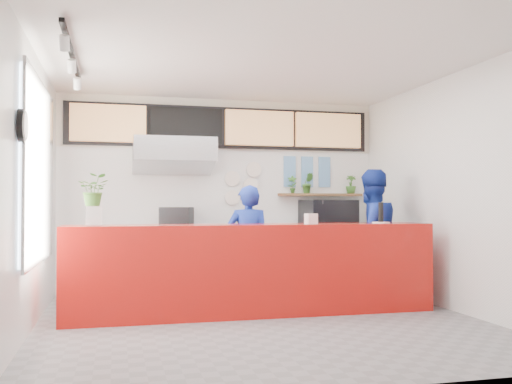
{
  "coord_description": "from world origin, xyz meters",
  "views": [
    {
      "loc": [
        -1.64,
        -6.35,
        1.34
      ],
      "look_at": [
        0.1,
        0.7,
        1.5
      ],
      "focal_mm": 40.0,
      "sensor_mm": 36.0,
      "label": 1
    }
  ],
  "objects_px": {
    "espresso_machine": "(328,216)",
    "staff_center": "(248,245)",
    "service_counter": "(254,269)",
    "panini_oven": "(177,221)",
    "pepper_mill": "(381,212)",
    "staff_right": "(371,235)"
  },
  "relations": [
    {
      "from": "staff_center",
      "to": "espresso_machine",
      "type": "bearing_deg",
      "value": -130.56
    },
    {
      "from": "staff_right",
      "to": "espresso_machine",
      "type": "bearing_deg",
      "value": -92.26
    },
    {
      "from": "staff_center",
      "to": "staff_right",
      "type": "height_order",
      "value": "staff_right"
    },
    {
      "from": "panini_oven",
      "to": "staff_center",
      "type": "distance_m",
      "value": 1.47
    },
    {
      "from": "espresso_machine",
      "to": "pepper_mill",
      "type": "distance_m",
      "value": 1.81
    },
    {
      "from": "staff_right",
      "to": "pepper_mill",
      "type": "height_order",
      "value": "staff_right"
    },
    {
      "from": "espresso_machine",
      "to": "staff_right",
      "type": "distance_m",
      "value": 1.22
    },
    {
      "from": "panini_oven",
      "to": "espresso_machine",
      "type": "height_order",
      "value": "espresso_machine"
    },
    {
      "from": "service_counter",
      "to": "staff_right",
      "type": "distance_m",
      "value": 1.98
    },
    {
      "from": "panini_oven",
      "to": "staff_center",
      "type": "bearing_deg",
      "value": -38.0
    },
    {
      "from": "service_counter",
      "to": "staff_center",
      "type": "bearing_deg",
      "value": 83.42
    },
    {
      "from": "service_counter",
      "to": "pepper_mill",
      "type": "bearing_deg",
      "value": -0.38
    },
    {
      "from": "staff_center",
      "to": "staff_right",
      "type": "bearing_deg",
      "value": -167.14
    },
    {
      "from": "staff_center",
      "to": "pepper_mill",
      "type": "height_order",
      "value": "staff_center"
    },
    {
      "from": "staff_center",
      "to": "pepper_mill",
      "type": "relative_size",
      "value": 6.28
    },
    {
      "from": "service_counter",
      "to": "staff_center",
      "type": "relative_size",
      "value": 2.82
    },
    {
      "from": "panini_oven",
      "to": "staff_center",
      "type": "xyz_separation_m",
      "value": [
        0.82,
        -1.18,
        -0.3
      ]
    },
    {
      "from": "pepper_mill",
      "to": "panini_oven",
      "type": "bearing_deg",
      "value": 143.31
    },
    {
      "from": "espresso_machine",
      "to": "staff_center",
      "type": "height_order",
      "value": "staff_center"
    },
    {
      "from": "espresso_machine",
      "to": "staff_right",
      "type": "relative_size",
      "value": 0.44
    },
    {
      "from": "panini_oven",
      "to": "service_counter",
      "type": "bearing_deg",
      "value": -50.16
    },
    {
      "from": "panini_oven",
      "to": "staff_center",
      "type": "relative_size",
      "value": 0.28
    }
  ]
}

